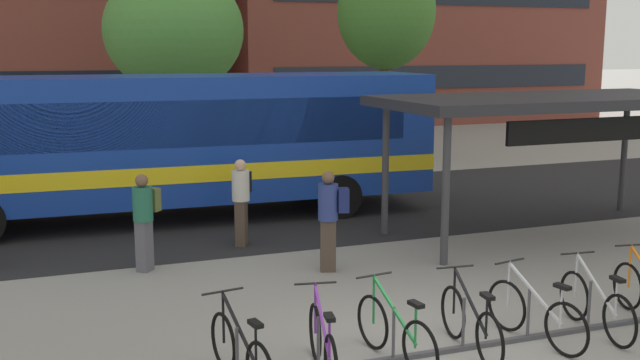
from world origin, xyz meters
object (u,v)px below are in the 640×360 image
object	(u,v)px
street_tree_1	(386,12)
parked_bicycle_purple_1	(323,345)
city_bus	(161,141)
commuter_black_pack_0	(241,196)
parked_bicycle_green_2	(395,333)
parked_bicycle_black_3	(471,324)
transit_shelter	(553,105)
parked_bicycle_silver_4	(535,315)
parked_bicycle_silver_5	(596,306)
commuter_olive_pack_2	(144,215)
street_tree_0	(174,31)
commuter_navy_pack_1	(330,214)
parked_bicycle_black_0	(241,354)

from	to	relation	value
street_tree_1	parked_bicycle_purple_1	bearing A→B (deg)	-118.00
city_bus	commuter_black_pack_0	world-z (taller)	city_bus
commuter_black_pack_0	street_tree_1	bearing A→B (deg)	169.54
parked_bicycle_green_2	commuter_black_pack_0	distance (m)	6.04
parked_bicycle_green_2	parked_bicycle_black_3	bearing A→B (deg)	-100.53
parked_bicycle_black_3	transit_shelter	xyz separation A→B (m)	(4.76, 4.69, 2.29)
city_bus	parked_bicycle_black_3	size ratio (longest dim) A/B	7.04
parked_bicycle_green_2	parked_bicycle_silver_4	distance (m)	1.98
parked_bicycle_silver_5	transit_shelter	world-z (taller)	transit_shelter
city_bus	commuter_olive_pack_2	size ratio (longest dim) A/B	7.15
parked_bicycle_green_2	parked_bicycle_purple_1	bearing A→B (deg)	84.64
parked_bicycle_silver_5	transit_shelter	distance (m)	5.96
parked_bicycle_purple_1	commuter_olive_pack_2	world-z (taller)	commuter_olive_pack_2
parked_bicycle_silver_4	street_tree_0	distance (m)	18.88
transit_shelter	commuter_olive_pack_2	xyz separation A→B (m)	(-8.08, 0.34, -1.70)
commuter_navy_pack_1	transit_shelter	bearing A→B (deg)	-153.91
street_tree_1	street_tree_0	bearing A→B (deg)	154.54
parked_bicycle_green_2	parked_bicycle_silver_5	world-z (taller)	same
city_bus	transit_shelter	size ratio (longest dim) A/B	1.72
commuter_black_pack_0	parked_bicycle_silver_4	bearing A→B (deg)	49.40
street_tree_0	street_tree_1	size ratio (longest dim) A/B	0.94
parked_bicycle_black_3	parked_bicycle_black_0	bearing A→B (deg)	93.64
transit_shelter	street_tree_1	bearing A→B (deg)	81.87
parked_bicycle_black_0	parked_bicycle_silver_4	world-z (taller)	same
commuter_olive_pack_2	city_bus	bearing A→B (deg)	-150.38
commuter_olive_pack_2	street_tree_1	size ratio (longest dim) A/B	0.24
parked_bicycle_silver_4	street_tree_1	size ratio (longest dim) A/B	0.25
city_bus	parked_bicycle_black_0	distance (m)	8.88
commuter_navy_pack_1	street_tree_0	distance (m)	14.89
parked_bicycle_black_3	street_tree_1	size ratio (longest dim) A/B	0.25
parked_bicycle_silver_4	parked_bicycle_silver_5	xyz separation A→B (m)	(0.98, 0.00, 0.00)
parked_bicycle_black_0	parked_bicycle_silver_5	bearing A→B (deg)	-100.89
parked_bicycle_green_2	street_tree_1	size ratio (longest dim) A/B	0.25
parked_bicycle_black_0	street_tree_0	size ratio (longest dim) A/B	0.26
parked_bicycle_purple_1	parked_bicycle_green_2	world-z (taller)	same
city_bus	parked_bicycle_black_0	size ratio (longest dim) A/B	7.09
parked_bicycle_black_0	parked_bicycle_black_3	world-z (taller)	same
city_bus	parked_bicycle_silver_5	world-z (taller)	city_bus
transit_shelter	street_tree_1	distance (m)	10.91
parked_bicycle_black_3	parked_bicycle_silver_4	world-z (taller)	same
parked_bicycle_green_2	commuter_navy_pack_1	size ratio (longest dim) A/B	0.98
parked_bicycle_black_3	parked_bicycle_silver_4	bearing A→B (deg)	-85.89
parked_bicycle_black_3	commuter_black_pack_0	size ratio (longest dim) A/B	1.01
street_tree_1	parked_bicycle_black_0	bearing A→B (deg)	-120.89
city_bus	commuter_black_pack_0	xyz separation A→B (m)	(1.07, -2.81, -0.79)
commuter_olive_pack_2	parked_bicycle_black_0	bearing A→B (deg)	47.36
parked_bicycle_silver_5	commuter_navy_pack_1	world-z (taller)	commuter_navy_pack_1
city_bus	parked_bicycle_black_0	xyz separation A→B (m)	(-0.52, -8.75, -1.39)
parked_bicycle_black_0	transit_shelter	xyz separation A→B (m)	(7.70, 4.58, 2.29)
transit_shelter	commuter_navy_pack_1	xyz separation A→B (m)	(-5.13, -0.82, -1.67)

